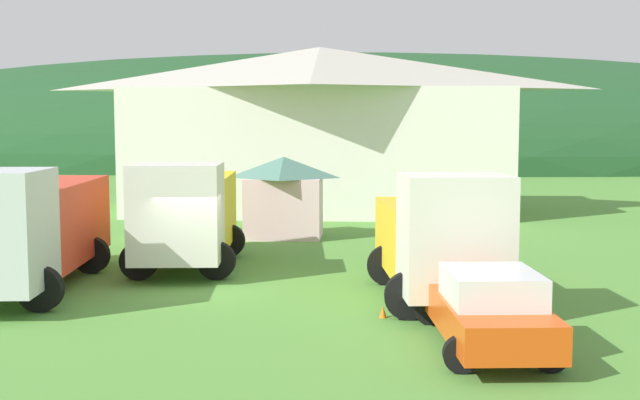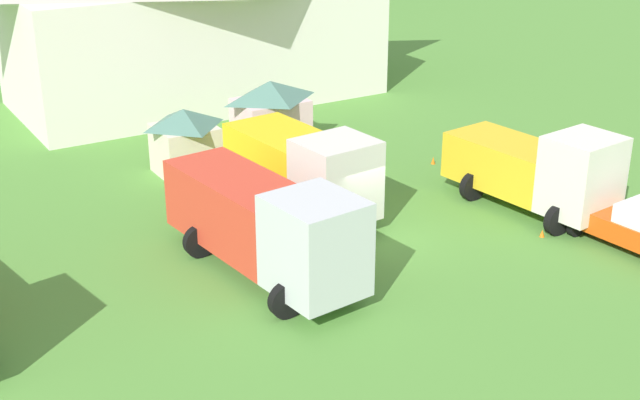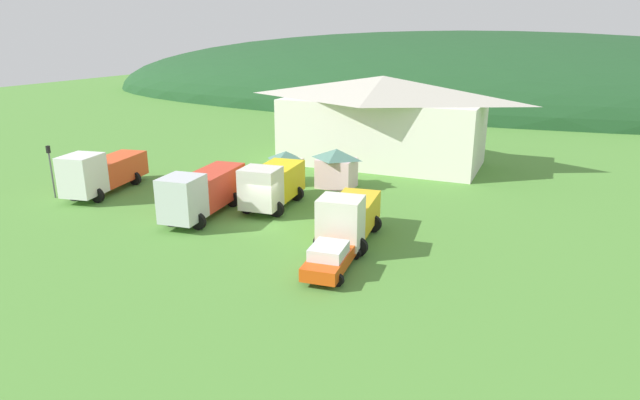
{
  "view_description": "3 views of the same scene",
  "coord_description": "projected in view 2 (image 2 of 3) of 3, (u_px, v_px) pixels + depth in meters",
  "views": [
    {
      "loc": [
        4.69,
        -21.47,
        4.56
      ],
      "look_at": [
        2.92,
        5.92,
        1.87
      ],
      "focal_mm": 45.26,
      "sensor_mm": 36.0,
      "label": 1
    },
    {
      "loc": [
        -15.76,
        -22.16,
        12.67
      ],
      "look_at": [
        -0.87,
        2.17,
        0.81
      ],
      "focal_mm": 48.56,
      "sensor_mm": 36.0,
      "label": 2
    },
    {
      "loc": [
        16.83,
        -29.58,
        12.16
      ],
      "look_at": [
        2.54,
        3.44,
        0.86
      ],
      "focal_mm": 30.15,
      "sensor_mm": 36.0,
      "label": 3
    }
  ],
  "objects": [
    {
      "name": "ground_plane",
      "position": [
        374.0,
        237.0,
        29.91
      ],
      "size": [
        200.0,
        200.0,
        0.0
      ],
      "primitive_type": "plane",
      "color": "#518C38"
    },
    {
      "name": "depot_building",
      "position": [
        194.0,
        18.0,
        44.52
      ],
      "size": [
        19.79,
        9.53,
        8.27
      ],
      "color": "white",
      "rests_on": "ground"
    },
    {
      "name": "play_shed_cream",
      "position": [
        185.0,
        141.0,
        35.14
      ],
      "size": [
        2.49,
        2.49,
        2.74
      ],
      "color": "beige",
      "rests_on": "ground"
    },
    {
      "name": "play_shed_pink",
      "position": [
        271.0,
        115.0,
        37.57
      ],
      "size": [
        3.16,
        2.47,
        3.18
      ],
      "color": "beige",
      "rests_on": "ground"
    },
    {
      "name": "tow_truck_silver",
      "position": [
        267.0,
        223.0,
        26.59
      ],
      "size": [
        3.63,
        8.39,
        3.41
      ],
      "rotation": [
        0.0,
        0.0,
        -1.47
      ],
      "color": "silver",
      "rests_on": "ground"
    },
    {
      "name": "flatbed_truck_yellow",
      "position": [
        304.0,
        168.0,
        31.09
      ],
      "size": [
        3.66,
        6.74,
        3.35
      ],
      "rotation": [
        0.0,
        0.0,
        -1.48
      ],
      "color": "silver",
      "rests_on": "ground"
    },
    {
      "name": "heavy_rig_striped",
      "position": [
        539.0,
        169.0,
        31.4
      ],
      "size": [
        3.62,
        6.82,
        3.35
      ],
      "rotation": [
        0.0,
        0.0,
        -1.46
      ],
      "color": "silver",
      "rests_on": "ground"
    },
    {
      "name": "service_pickup_orange",
      "position": [
        640.0,
        226.0,
        28.73
      ],
      "size": [
        2.62,
        5.33,
        1.66
      ],
      "rotation": [
        0.0,
        0.0,
        -1.48
      ],
      "color": "#DE4C12",
      "rests_on": "ground"
    },
    {
      "name": "traffic_cone_near_pickup",
      "position": [
        433.0,
        164.0,
        36.69
      ],
      "size": [
        0.36,
        0.36,
        0.63
      ],
      "primitive_type": "cone",
      "color": "orange",
      "rests_on": "ground"
    },
    {
      "name": "traffic_cone_mid_row",
      "position": [
        542.0,
        237.0,
        29.93
      ],
      "size": [
        0.36,
        0.36,
        0.54
      ],
      "primitive_type": "cone",
      "color": "orange",
      "rests_on": "ground"
    }
  ]
}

